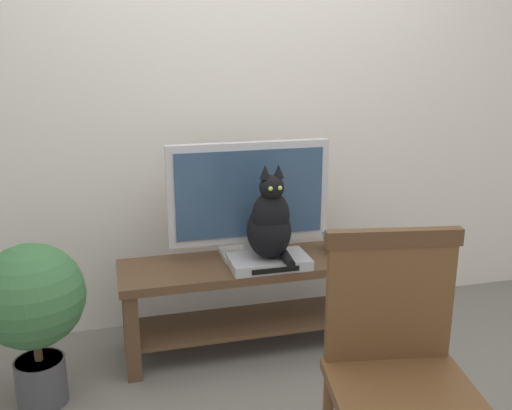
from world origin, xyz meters
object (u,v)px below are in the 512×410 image
object	(u,v)px
media_box	(269,261)
wooden_chair	(398,357)
cat	(270,223)
potted_plant	(33,305)
tv_stand	(254,287)
book_stack	(345,243)
tv	(249,197)

from	to	relation	value
media_box	wooden_chair	xyz separation A→B (m)	(0.15, -1.07, 0.05)
cat	potted_plant	size ratio (longest dim) A/B	0.64
tv_stand	potted_plant	xyz separation A→B (m)	(-1.06, -0.25, 0.14)
wooden_chair	book_stack	distance (m)	1.23
wooden_chair	book_stack	bearing A→B (deg)	74.92
media_box	cat	world-z (taller)	cat
media_box	cat	distance (m)	0.21
cat	book_stack	xyz separation A→B (m)	(0.47, 0.13, -0.19)
tv	media_box	xyz separation A→B (m)	(0.06, -0.17, -0.30)
tv	media_box	world-z (taller)	tv
tv_stand	media_box	xyz separation A→B (m)	(0.06, -0.09, 0.17)
wooden_chair	potted_plant	bearing A→B (deg)	144.24
wooden_chair	tv_stand	bearing A→B (deg)	100.06
tv_stand	wooden_chair	bearing A→B (deg)	-79.94
tv_stand	book_stack	size ratio (longest dim) A/B	5.94
tv_stand	media_box	distance (m)	0.20
tv_stand	media_box	size ratio (longest dim) A/B	3.45
tv	wooden_chair	world-z (taller)	tv
wooden_chair	media_box	bearing A→B (deg)	97.86
cat	book_stack	bearing A→B (deg)	15.67
tv	potted_plant	xyz separation A→B (m)	(-1.06, -0.33, -0.33)
media_box	wooden_chair	distance (m)	1.08
media_box	wooden_chair	world-z (taller)	wooden_chair
tv_stand	tv	size ratio (longest dim) A/B	1.63
tv_stand	cat	size ratio (longest dim) A/B	2.86
media_box	wooden_chair	size ratio (longest dim) A/B	0.41
tv_stand	book_stack	world-z (taller)	book_stack
tv	cat	xyz separation A→B (m)	(0.06, -0.19, -0.09)
tv	cat	world-z (taller)	tv
tv_stand	potted_plant	distance (m)	1.10
tv_stand	wooden_chair	xyz separation A→B (m)	(0.21, -1.16, 0.22)
tv_stand	tv	distance (m)	0.48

